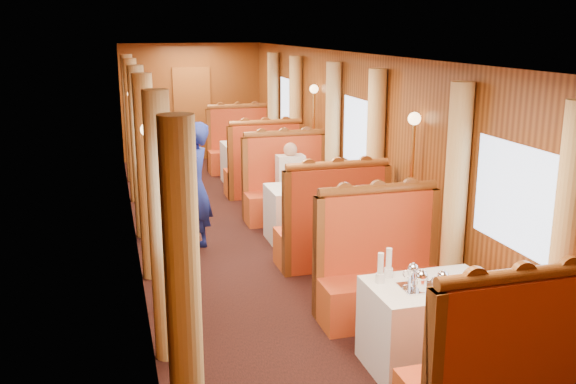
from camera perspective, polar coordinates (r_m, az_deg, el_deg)
name	(u,v)px	position (r m, az deg, el deg)	size (l,w,h in m)	color
floor	(253,245)	(8.63, -3.10, -4.70)	(3.00, 12.00, 0.01)	black
ceiling	(251,54)	(8.16, -3.35, 12.12)	(3.00, 12.00, 0.01)	silver
wall_far	(192,102)	(14.16, -8.53, 7.91)	(3.00, 2.50, 0.01)	brown
wall_left	(133,159)	(8.12, -13.62, 2.84)	(12.00, 2.50, 0.01)	brown
wall_right	(360,147)	(8.74, 6.44, 3.96)	(12.00, 2.50, 0.01)	brown
doorway_far	(193,114)	(14.16, -8.48, 6.89)	(0.80, 0.04, 2.00)	brown
table_near	(429,326)	(5.67, 12.45, -11.55)	(1.05, 0.72, 0.75)	white
banquette_near_fwd	(499,383)	(4.89, 18.22, -15.82)	(1.30, 0.55, 1.34)	#AD1D13
banquette_near_aft	(381,277)	(6.48, 8.28, -7.49)	(1.30, 0.55, 1.34)	#AD1D13
table_mid	(307,214)	(8.70, 1.69, -1.93)	(1.05, 0.72, 0.75)	white
banquette_mid_fwd	(332,233)	(7.77, 3.92, -3.62)	(1.30, 0.55, 1.34)	#AD1D13
banquette_mid_aft	(287,192)	(9.63, -0.10, -0.01)	(1.30, 0.55, 1.34)	#AD1D13
table_far	(251,163)	(11.99, -3.28, 2.63)	(1.05, 0.72, 0.75)	white
banquette_far_fwd	(264,172)	(11.01, -2.15, 1.83)	(1.30, 0.55, 1.34)	#AD1D13
banquette_far_aft	(240,150)	(12.95, -4.26, 3.72)	(1.30, 0.55, 1.34)	#AD1D13
tea_tray	(421,287)	(5.44, 11.75, -8.29)	(0.34, 0.26, 0.01)	silver
teapot_left	(421,284)	(5.33, 11.75, -8.00)	(0.18, 0.13, 0.14)	silver
teapot_right	(443,283)	(5.39, 13.59, -7.91)	(0.16, 0.12, 0.13)	silver
teapot_back	(413,275)	(5.51, 11.03, -7.28)	(0.16, 0.12, 0.13)	silver
fruit_plate	(472,285)	(5.56, 16.08, -7.92)	(0.23, 0.23, 0.05)	white
cup_inboard	(380,271)	(5.44, 8.21, -6.97)	(0.08, 0.08, 0.26)	white
cup_outboard	(389,266)	(5.57, 8.93, -6.50)	(0.08, 0.08, 0.26)	white
rose_vase_mid	(305,174)	(8.56, 1.56, 1.62)	(0.06, 0.06, 0.36)	silver
rose_vase_far	(251,133)	(11.87, -3.34, 5.22)	(0.06, 0.06, 0.36)	silver
window_left_near	(155,226)	(4.68, -11.77, -3.01)	(1.20, 0.90, 0.01)	#96ADCE
curtain_left_near_a	(184,304)	(4.06, -9.25, -9.84)	(0.22, 0.22, 2.35)	#E2BD73
curtain_left_near_b	(162,230)	(5.51, -11.13, -3.30)	(0.22, 0.22, 2.35)	#E2BD73
window_right_near	(516,198)	(5.68, 19.61, -0.47)	(1.20, 0.90, 0.01)	#96ADCE
curtain_right_near_a	(564,262)	(5.11, 23.36, -5.70)	(0.22, 0.22, 2.35)	#E2BD73
curtain_right_near_b	(455,206)	(6.33, 14.61, -1.19)	(0.22, 0.22, 2.35)	#E2BD73
window_left_mid	(133,143)	(8.09, -13.59, 4.23)	(1.20, 0.90, 0.01)	#96ADCE
curtain_left_mid_a	(147,179)	(7.38, -12.40, 1.16)	(0.22, 0.22, 2.35)	#E2BD73
curtain_left_mid_b	(140,153)	(8.91, -13.03, 3.38)	(0.22, 0.22, 2.35)	#E2BD73
window_right_mid	(360,133)	(8.71, 6.39, 5.25)	(1.20, 0.90, 0.01)	#96ADCE
curtain_right_mid_a	(375,165)	(8.01, 7.71, 2.40)	(0.22, 0.22, 2.35)	#E2BD73
curtain_right_mid_b	(333,143)	(9.43, 3.98, 4.32)	(0.22, 0.22, 2.35)	#E2BD73
window_left_far	(124,109)	(11.55, -14.34, 7.16)	(1.20, 0.90, 0.01)	#96ADCE
curtain_left_far_a	(134,131)	(10.82, -13.57, 5.26)	(0.22, 0.22, 2.35)	#E2BD73
curtain_left_far_b	(130,119)	(12.36, -13.88, 6.35)	(0.22, 0.22, 2.35)	#E2BD73
window_right_far	(289,104)	(11.99, 0.11, 7.86)	(1.20, 0.90, 0.01)	#96ADCE
curtain_right_far_a	(295,125)	(11.26, 0.67, 6.01)	(0.22, 0.22, 2.35)	#E2BD73
curtain_right_far_b	(273,113)	(12.75, -1.31, 7.00)	(0.22, 0.22, 2.35)	#E2BD73
sconce_left_fore	(150,180)	(6.39, -12.13, 1.05)	(0.14, 0.14, 1.95)	#BF8C3F
sconce_right_fore	(412,164)	(7.11, 10.98, 2.47)	(0.14, 0.14, 1.95)	#BF8C3F
sconce_left_aft	(134,127)	(9.83, -13.51, 5.61)	(0.14, 0.14, 1.95)	#BF8C3F
sconce_right_aft	(314,120)	(10.31, 2.30, 6.40)	(0.14, 0.14, 1.95)	#BF8C3F
steward	(195,188)	(8.22, -8.30, 0.34)	(0.62, 0.40, 1.69)	navy
passenger	(291,175)	(9.34, 0.26, 1.55)	(0.40, 0.44, 0.76)	beige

